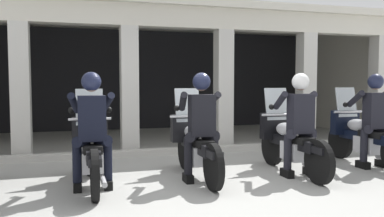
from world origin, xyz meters
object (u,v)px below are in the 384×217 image
Objects in this scene: police_officer_center at (201,117)px; police_officer_far_right at (374,112)px; motorcycle_center at (195,144)px; motorcycle_left at (91,149)px; motorcycle_right at (289,141)px; motorcycle_far_right at (362,136)px; police_officer_right at (299,115)px; police_officer_left at (92,120)px.

police_officer_far_right is at bearing 4.84° from police_officer_center.
motorcycle_center is 0.52m from police_officer_center.
motorcycle_left is 3.08m from motorcycle_right.
police_officer_far_right is at bearing -0.45° from motorcycle_right.
motorcycle_far_right is at bearing 4.84° from motorcycle_center.
police_officer_far_right is (3.08, 0.07, 0.00)m from police_officer_center.
police_officer_right is (-0.00, -0.28, 0.44)m from motorcycle_right.
police_officer_right is at bearing -0.83° from police_officer_center.
police_officer_right is (3.08, -0.10, 0.00)m from police_officer_left.
motorcycle_right is at bearing 92.88° from police_officer_right.
police_officer_center is at bearing 179.50° from police_officer_far_right.
motorcycle_right is 1.55m from motorcycle_far_right.
police_officer_left is 1.00× the size of police_officer_right.
police_officer_center and police_officer_far_right have the same top height.
motorcycle_left is at bearing 173.86° from police_officer_center.
motorcycle_right is (1.54, 0.17, -0.44)m from police_officer_center.
motorcycle_center is 1.29× the size of police_officer_center.
police_officer_center is 3.13m from motorcycle_far_right.
motorcycle_center and motorcycle_right have the same top height.
motorcycle_far_right is (3.08, 0.35, -0.44)m from police_officer_center.
police_officer_left is at bearing -87.72° from motorcycle_left.
motorcycle_right is 1.60m from police_officer_far_right.
motorcycle_center is at bearing 174.23° from police_officer_far_right.
motorcycle_center is at bearing 178.74° from motorcycle_right.
police_officer_center reaches higher than motorcycle_center.
police_officer_left and police_officer_right have the same top height.
motorcycle_left is at bearing 179.33° from motorcycle_far_right.
police_officer_center is at bearing -175.25° from motorcycle_far_right.
police_officer_far_right is at bearing 3.64° from police_officer_left.
motorcycle_center is at bearing 168.49° from police_officer_right.
police_officer_left is 0.78× the size of motorcycle_right.
police_officer_center is at bearing 178.74° from police_officer_right.
police_officer_left is 0.78× the size of motorcycle_center.
police_officer_center is at bearing -170.75° from motorcycle_right.
motorcycle_left is 1.00× the size of motorcycle_right.
police_officer_far_right reaches higher than motorcycle_far_right.
motorcycle_right is at bearing 0.72° from motorcycle_left.
police_officer_right reaches higher than motorcycle_center.
police_officer_right is 1.67m from motorcycle_far_right.
police_officer_center is 1.00× the size of police_officer_right.
motorcycle_far_right is (3.08, 0.07, 0.00)m from motorcycle_center.
motorcycle_left is at bearing 176.07° from police_officer_right.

